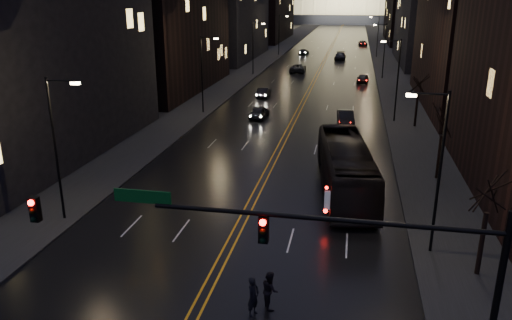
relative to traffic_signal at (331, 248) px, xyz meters
The scene contains 30 objects.
road 130.24m from the traffic_signal, 92.60° to the left, with size 20.00×320.00×0.02m, color black.
sidewalk_left 131.62m from the traffic_signal, 98.71° to the left, with size 8.00×320.00×0.16m, color black.
sidewalk_right 130.35m from the traffic_signal, 86.44° to the left, with size 8.00×320.00×0.16m, color black.
center_line 130.24m from the traffic_signal, 92.60° to the left, with size 0.62×320.00×0.01m, color orange.
building_left_near 35.26m from the traffic_signal, 140.72° to the left, with size 12.00×28.00×22.00m, color black.
building_left_far 95.98m from the traffic_signal, 106.30° to the left, with size 12.00×34.00×20.00m, color black.
building_right_dist 140.94m from the traffic_signal, 83.85° to the left, with size 12.00×40.00×22.00m, color black.
traffic_signal is the anchor object (origin of this frame).
streetlamp_right_near 11.14m from the traffic_signal, 63.88° to the left, with size 2.13×0.25×9.00m.
streetlamp_left_near 19.48m from the traffic_signal, 149.10° to the left, with size 2.13×0.25×9.00m.
streetlamp_right_mid 40.30m from the traffic_signal, 83.01° to the left, with size 2.13×0.25×9.00m.
streetlamp_left_mid 43.36m from the traffic_signal, 112.68° to the left, with size 2.13×0.25×9.00m.
streetlamp_right_far 70.18m from the traffic_signal, 85.99° to the left, with size 2.13×0.25×9.00m.
streetlamp_left_far 71.97m from the traffic_signal, 103.43° to the left, with size 2.13×0.25×9.00m.
streetlamp_right_dist 100.12m from the traffic_signal, 87.19° to the left, with size 2.13×0.25×9.00m.
streetlamp_left_dist 101.39m from the traffic_signal, 99.49° to the left, with size 2.13×0.25×9.00m.
tree_right_near 10.71m from the traffic_signal, 48.45° to the left, with size 2.40×2.40×6.65m.
tree_right_mid 23.13m from the traffic_signal, 72.13° to the left, with size 2.40×2.40×6.65m.
tree_right_far 38.67m from the traffic_signal, 79.43° to the left, with size 2.40×2.40×6.65m.
bus 18.39m from the traffic_signal, 89.28° to the left, with size 3.09×13.20×3.68m, color black.
oncoming_car_a 40.41m from the traffic_signal, 104.33° to the left, with size 1.73×4.30×1.46m, color black.
oncoming_car_b 52.43m from the traffic_signal, 102.79° to the left, with size 1.45×4.17×1.37m, color black.
oncoming_car_c 75.56m from the traffic_signal, 97.29° to the left, with size 2.55×5.53×1.54m, color black.
oncoming_car_d 103.60m from the traffic_signal, 96.34° to the left, with size 1.80×4.42×1.28m, color black.
receding_car_a 38.10m from the traffic_signal, 90.26° to the left, with size 1.60×4.59×1.51m, color black.
receding_car_b 65.64m from the traffic_signal, 88.39° to the left, with size 1.70×4.21×1.44m, color black.
receding_car_c 94.29m from the traffic_signal, 91.63° to the left, with size 2.25×5.54×1.61m, color black.
receding_car_d 127.00m from the traffic_signal, 88.94° to the left, with size 2.19×4.75×1.32m, color black.
pedestrian_a 5.98m from the traffic_signal, 140.93° to the left, with size 0.68×0.45×1.87m, color black.
pedestrian_b 6.07m from the traffic_signal, 128.27° to the left, with size 0.87×0.48×1.79m, color black.
Camera 1 is at (6.30, -15.72, 13.53)m, focal length 35.00 mm.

